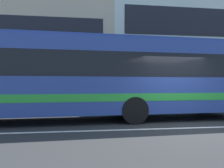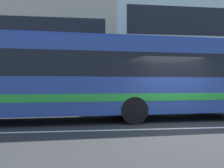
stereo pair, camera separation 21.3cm
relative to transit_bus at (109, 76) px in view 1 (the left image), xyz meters
name	(u,v)px [view 1 (the left image)]	position (x,y,z in m)	size (l,w,h in m)	color
ground_plane	(188,128)	(2.38, -2.08, -1.82)	(160.00, 160.00, 0.00)	#2A2B2B
lane_centre_line	(188,128)	(2.38, -2.08, -1.82)	(60.00, 0.16, 0.01)	silver
apartment_block_right	(193,47)	(10.53, 12.91, 3.55)	(18.47, 12.04, 10.75)	silver
transit_bus	(109,76)	(0.00, 0.00, 0.00)	(12.21, 3.13, 3.30)	navy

